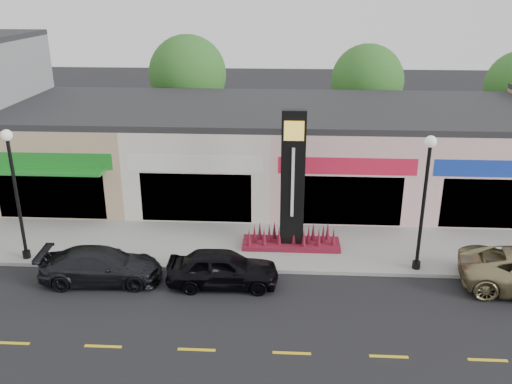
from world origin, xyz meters
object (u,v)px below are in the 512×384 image
lamp_west_near (15,182)px  lamp_east_near (425,191)px  pylon_sign (292,201)px  car_black_sedan (223,268)px  car_dark_sedan (101,266)px

lamp_west_near → lamp_east_near: same height
pylon_sign → car_black_sedan: 4.40m
lamp_east_near → lamp_west_near: bearing=180.0°
lamp_east_near → car_dark_sedan: bearing=-173.2°
lamp_west_near → pylon_sign: bearing=8.8°
car_dark_sedan → pylon_sign: bearing=-70.1°
car_dark_sedan → car_black_sedan: (4.71, -0.02, 0.05)m
lamp_east_near → car_black_sedan: (-7.61, -1.49, -2.76)m
lamp_west_near → car_dark_sedan: 4.85m
lamp_west_near → car_dark_sedan: lamp_west_near is taller
lamp_east_near → car_dark_sedan: (-12.33, -1.46, -2.81)m
pylon_sign → lamp_west_near: bearing=-171.2°
pylon_sign → car_black_sedan: size_ratio=1.42×
lamp_east_near → car_dark_sedan: 12.73m
pylon_sign → car_dark_sedan: size_ratio=1.30×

